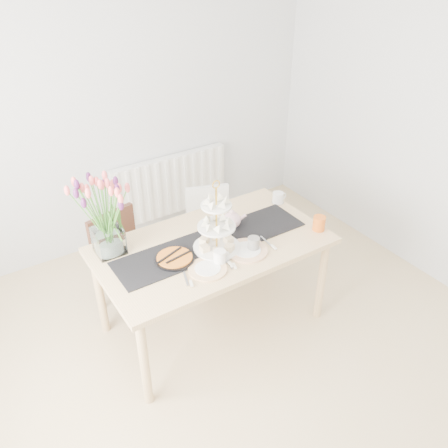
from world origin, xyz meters
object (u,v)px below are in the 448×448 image
chair_brown (123,256)px  plate_right (247,251)px  chair_white (210,225)px  plate_left (208,269)px  radiator (171,185)px  tart_tin (175,259)px  teapot (232,220)px  dining_table (212,252)px  tulip_vase (103,205)px  cream_jug (278,198)px  mug_white (220,257)px  mug_orange (319,223)px  mug_grey (253,244)px  cake_stand (217,232)px

chair_brown → plate_right: (0.60, -0.78, 0.29)m
chair_white → plate_left: size_ratio=2.99×
radiator → tart_tin: tart_tin is taller
teapot → plate_right: teapot is taller
dining_table → tulip_vase: bearing=155.6°
cream_jug → mug_white: size_ratio=0.90×
chair_white → mug_orange: (0.37, -0.91, 0.37)m
dining_table → chair_white: chair_white is taller
mug_white → mug_grey: bearing=2.7°
mug_grey → dining_table: bearing=97.5°
dining_table → teapot: 0.28m
chair_brown → mug_grey: 1.07m
chair_white → tulip_vase: bearing=-141.2°
chair_brown → mug_orange: 1.50m
cake_stand → teapot: bearing=35.2°
radiator → teapot: teapot is taller
chair_brown → chair_white: (0.82, 0.07, -0.04)m
radiator → teapot: size_ratio=5.66×
dining_table → plate_left: 0.31m
dining_table → mug_grey: (0.19, -0.22, 0.12)m
radiator → chair_brown: 1.22m
radiator → tulip_vase: 1.69m
radiator → tulip_vase: tulip_vase is taller
tulip_vase → mug_white: size_ratio=6.87×
dining_table → chair_brown: bearing=128.3°
radiator → tulip_vase: (-1.04, -1.15, 0.67)m
chair_white → plate_left: 1.09m
chair_white → teapot: teapot is taller
mug_grey → mug_orange: 0.55m
chair_brown → dining_table: bearing=-65.9°
tulip_vase → cream_jug: tulip_vase is taller
dining_table → mug_grey: 0.32m
teapot → mug_orange: 0.63m
mug_white → cream_jug: bearing=29.5°
tulip_vase → chair_brown: bearing=58.0°
teapot → plate_left: size_ratio=0.84×
mug_orange → radiator: bearing=54.8°
cake_stand → teapot: 0.29m
chair_white → cream_jug: (0.36, -0.44, 0.36)m
radiator → chair_white: chair_white is taller
tulip_vase → teapot: (0.86, -0.20, -0.30)m
chair_brown → plate_right: chair_brown is taller
radiator → cream_jug: cream_jug is taller
cream_jug → mug_grey: mug_grey is taller
mug_orange → mug_white: bearing=130.4°
chair_white → tart_tin: (-0.68, -0.68, 0.33)m
cream_jug → mug_grey: size_ratio=0.91×
cake_stand → tart_tin: bearing=172.7°
tulip_vase → cream_jug: bearing=-3.9°
cake_stand → mug_grey: bearing=-35.5°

